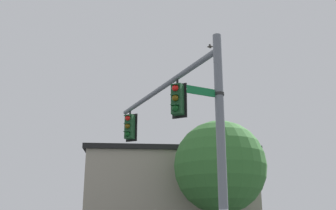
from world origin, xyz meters
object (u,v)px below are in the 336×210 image
(traffic_light_nearest_pole, at_px, (177,99))
(street_name_sign, at_px, (210,93))
(traffic_light_mid_inner, at_px, (129,127))
(bird_flying, at_px, (210,47))

(traffic_light_nearest_pole, bearing_deg, street_name_sign, 136.07)
(traffic_light_mid_inner, distance_m, street_name_sign, 6.91)
(traffic_light_nearest_pole, xyz_separation_m, street_name_sign, (-1.78, 1.72, -0.55))
(traffic_light_nearest_pole, relative_size, bird_flying, 4.24)
(street_name_sign, bearing_deg, bird_flying, -71.40)
(street_name_sign, bearing_deg, traffic_light_nearest_pole, -43.93)
(traffic_light_mid_inner, bearing_deg, bird_flying, 166.42)
(street_name_sign, height_order, bird_flying, bird_flying)
(traffic_light_mid_inner, relative_size, street_name_sign, 1.35)
(traffic_light_nearest_pole, height_order, bird_flying, bird_flying)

